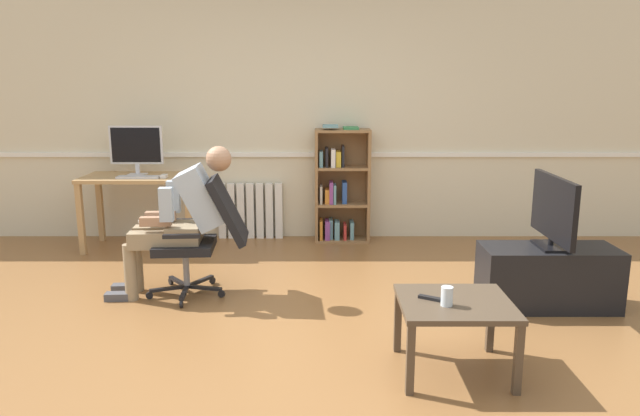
# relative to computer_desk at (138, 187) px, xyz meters

# --- Properties ---
(ground_plane) EXTENTS (18.00, 18.00, 0.00)m
(ground_plane) POSITION_rel_computer_desk_xyz_m (1.70, -2.15, -0.64)
(ground_plane) COLOR brown
(back_wall) EXTENTS (12.00, 0.13, 2.70)m
(back_wall) POSITION_rel_computer_desk_xyz_m (1.70, 0.50, 0.71)
(back_wall) COLOR beige
(back_wall) RESTS_ON ground_plane
(computer_desk) EXTENTS (1.15, 0.61, 0.76)m
(computer_desk) POSITION_rel_computer_desk_xyz_m (0.00, 0.00, 0.00)
(computer_desk) COLOR tan
(computer_desk) RESTS_ON ground_plane
(imac_monitor) EXTENTS (0.54, 0.14, 0.50)m
(imac_monitor) POSITION_rel_computer_desk_xyz_m (-0.05, 0.08, 0.41)
(imac_monitor) COLOR silver
(imac_monitor) RESTS_ON computer_desk
(keyboard) EXTENTS (0.42, 0.12, 0.02)m
(keyboard) POSITION_rel_computer_desk_xyz_m (0.02, -0.14, 0.13)
(keyboard) COLOR silver
(keyboard) RESTS_ON computer_desk
(computer_mouse) EXTENTS (0.06, 0.10, 0.03)m
(computer_mouse) POSITION_rel_computer_desk_xyz_m (0.28, -0.12, 0.13)
(computer_mouse) COLOR white
(computer_mouse) RESTS_ON computer_desk
(bookshelf) EXTENTS (0.58, 0.30, 1.25)m
(bookshelf) POSITION_rel_computer_desk_xyz_m (2.04, 0.29, -0.06)
(bookshelf) COLOR olive
(bookshelf) RESTS_ON ground_plane
(radiator) EXTENTS (0.70, 0.08, 0.61)m
(radiator) POSITION_rel_computer_desk_xyz_m (1.07, 0.39, -0.33)
(radiator) COLOR white
(radiator) RESTS_ON ground_plane
(office_chair) EXTENTS (0.82, 0.62, 0.96)m
(office_chair) POSITION_rel_computer_desk_xyz_m (0.91, -1.38, -0.12)
(office_chair) COLOR black
(office_chair) RESTS_ON ground_plane
(person_seated) EXTENTS (1.03, 0.41, 1.21)m
(person_seated) POSITION_rel_computer_desk_xyz_m (0.73, -1.39, 0.01)
(person_seated) COLOR #937F60
(person_seated) RESTS_ON ground_plane
(tv_stand) EXTENTS (1.01, 0.43, 0.47)m
(tv_stand) POSITION_rel_computer_desk_xyz_m (3.58, -1.66, -0.40)
(tv_stand) COLOR black
(tv_stand) RESTS_ON ground_plane
(tv_screen) EXTENTS (0.20, 0.78, 0.54)m
(tv_screen) POSITION_rel_computer_desk_xyz_m (3.58, -1.66, 0.12)
(tv_screen) COLOR black
(tv_screen) RESTS_ON tv_stand
(coffee_table) EXTENTS (0.65, 0.60, 0.44)m
(coffee_table) POSITION_rel_computer_desk_xyz_m (2.63, -2.70, -0.26)
(coffee_table) COLOR #4C3D2D
(coffee_table) RESTS_ON ground_plane
(drinking_glass) EXTENTS (0.07, 0.07, 0.11)m
(drinking_glass) POSITION_rel_computer_desk_xyz_m (2.56, -2.77, -0.14)
(drinking_glass) COLOR silver
(drinking_glass) RESTS_ON coffee_table
(spare_remote) EXTENTS (0.15, 0.11, 0.02)m
(spare_remote) POSITION_rel_computer_desk_xyz_m (2.49, -2.68, -0.19)
(spare_remote) COLOR black
(spare_remote) RESTS_ON coffee_table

